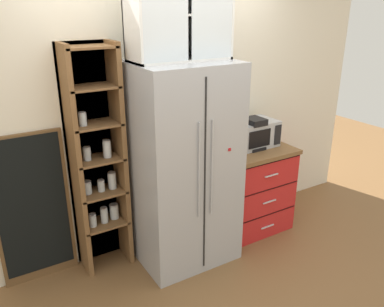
{
  "coord_description": "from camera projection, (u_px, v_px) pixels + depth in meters",
  "views": [
    {
      "loc": [
        -1.57,
        -2.75,
        2.22
      ],
      "look_at": [
        0.1,
        -0.01,
        0.99
      ],
      "focal_mm": 36.61,
      "sensor_mm": 36.0,
      "label": 1
    }
  ],
  "objects": [
    {
      "name": "ground_plane",
      "position": [
        183.0,
        251.0,
        3.75
      ],
      "size": [
        10.52,
        10.52,
        0.0
      ],
      "primitive_type": "plane",
      "color": "brown"
    },
    {
      "name": "wall_back_cream",
      "position": [
        160.0,
        113.0,
        3.62
      ],
      "size": [
        4.84,
        0.1,
        2.55
      ],
      "primitive_type": "cube",
      "color": "silver",
      "rests_on": "ground"
    },
    {
      "name": "refrigerator",
      "position": [
        182.0,
        165.0,
        3.42
      ],
      "size": [
        0.84,
        0.74,
        1.8
      ],
      "color": "#ADAFB5",
      "rests_on": "ground"
    },
    {
      "name": "pantry_shelf_column",
      "position": [
        97.0,
        160.0,
        3.29
      ],
      "size": [
        0.46,
        0.31,
        1.96
      ],
      "color": "brown",
      "rests_on": "ground"
    },
    {
      "name": "counter_cabinet",
      "position": [
        249.0,
        188.0,
        4.04
      ],
      "size": [
        0.77,
        0.63,
        0.88
      ],
      "color": "red",
      "rests_on": "ground"
    },
    {
      "name": "microwave",
      "position": [
        254.0,
        133.0,
        3.9
      ],
      "size": [
        0.44,
        0.33,
        0.26
      ],
      "color": "#ADAFB5",
      "rests_on": "counter_cabinet"
    },
    {
      "name": "coffee_maker",
      "position": [
        252.0,
        133.0,
        3.83
      ],
      "size": [
        0.17,
        0.2,
        0.31
      ],
      "color": "black",
      "rests_on": "counter_cabinet"
    },
    {
      "name": "mug_sage",
      "position": [
        230.0,
        147.0,
        3.76
      ],
      "size": [
        0.11,
        0.07,
        0.09
      ],
      "color": "#8CA37F",
      "rests_on": "counter_cabinet"
    },
    {
      "name": "mug_cream",
      "position": [
        248.0,
        142.0,
        3.92
      ],
      "size": [
        0.11,
        0.08,
        0.09
      ],
      "color": "silver",
      "rests_on": "counter_cabinet"
    },
    {
      "name": "bottle_cobalt",
      "position": [
        248.0,
        133.0,
        3.89
      ],
      "size": [
        0.06,
        0.06,
        0.3
      ],
      "color": "navy",
      "rests_on": "counter_cabinet"
    },
    {
      "name": "upper_cabinet",
      "position": [
        178.0,
        15.0,
        3.02
      ],
      "size": [
        0.81,
        0.32,
        0.69
      ],
      "color": "silver",
      "rests_on": "refrigerator"
    },
    {
      "name": "chalkboard_menu",
      "position": [
        33.0,
        209.0,
        3.19
      ],
      "size": [
        0.6,
        0.04,
        1.3
      ],
      "color": "brown",
      "rests_on": "ground"
    }
  ]
}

